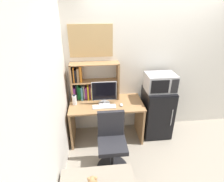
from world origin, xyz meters
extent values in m
cube|color=silver|center=(0.40, 0.02, 1.30)|extent=(6.40, 0.04, 2.60)
cube|color=silver|center=(-1.62, -1.60, 1.30)|extent=(0.04, 4.40, 2.60)
cube|color=#997047|center=(-0.90, -0.33, 0.74)|extent=(1.30, 0.67, 0.03)
cube|color=#997047|center=(-1.53, -0.33, 0.36)|extent=(0.04, 0.60, 0.73)
cube|color=#997047|center=(-0.27, -0.33, 0.36)|extent=(0.04, 0.60, 0.73)
cube|color=#997047|center=(-1.49, -0.12, 1.10)|extent=(0.03, 0.24, 0.68)
cube|color=#997047|center=(-0.66, -0.12, 1.10)|extent=(0.03, 0.24, 0.68)
cube|color=#997047|center=(-1.08, -0.12, 1.43)|extent=(0.86, 0.24, 0.01)
cube|color=#997047|center=(-1.08, -0.12, 1.10)|extent=(0.80, 0.24, 0.01)
cube|color=purple|center=(-1.46, -0.11, 0.88)|extent=(0.03, 0.20, 0.25)
cube|color=black|center=(-1.43, -0.10, 0.91)|extent=(0.02, 0.18, 0.30)
cube|color=#197233|center=(-1.40, -0.09, 0.90)|extent=(0.02, 0.15, 0.29)
cube|color=#197233|center=(-1.37, -0.09, 0.88)|extent=(0.04, 0.13, 0.24)
cube|color=teal|center=(-1.33, -0.11, 0.88)|extent=(0.03, 0.20, 0.25)
cube|color=silver|center=(-1.29, -0.09, 0.88)|extent=(0.02, 0.13, 0.25)
cube|color=purple|center=(-1.26, -0.09, 0.87)|extent=(0.03, 0.15, 0.23)
cube|color=gold|center=(-1.22, -0.11, 0.89)|extent=(0.03, 0.20, 0.27)
cube|color=purple|center=(-1.18, -0.09, 0.89)|extent=(0.03, 0.14, 0.27)
cube|color=gold|center=(-1.15, -0.10, 0.88)|extent=(0.03, 0.18, 0.24)
cube|color=black|center=(-1.47, -0.09, 1.22)|extent=(0.02, 0.15, 0.23)
cube|color=orange|center=(-1.44, -0.10, 1.25)|extent=(0.02, 0.18, 0.28)
cube|color=black|center=(-1.42, -0.10, 1.22)|extent=(0.03, 0.17, 0.22)
cube|color=brown|center=(-1.37, -0.11, 1.23)|extent=(0.04, 0.20, 0.26)
cube|color=orange|center=(-1.33, -0.10, 1.25)|extent=(0.04, 0.17, 0.29)
cylinder|color=#B7B7BC|center=(-0.93, -0.35, 0.76)|extent=(0.20, 0.20, 0.02)
cylinder|color=#B7B7BC|center=(-0.93, -0.35, 0.81)|extent=(0.04, 0.04, 0.07)
cube|color=#B7B7BC|center=(-0.93, -0.35, 1.00)|extent=(0.43, 0.01, 0.35)
cube|color=black|center=(-0.93, -0.35, 1.00)|extent=(0.41, 0.02, 0.32)
cube|color=silver|center=(-0.95, -0.47, 0.77)|extent=(0.40, 0.13, 0.02)
ellipsoid|color=silver|center=(-0.64, -0.45, 0.77)|extent=(0.05, 0.09, 0.04)
cylinder|color=silver|center=(-1.45, -0.32, 0.84)|extent=(0.08, 0.08, 0.17)
cylinder|color=black|center=(-1.45, -0.32, 0.94)|extent=(0.04, 0.04, 0.02)
cube|color=black|center=(0.07, -0.29, 0.47)|extent=(0.52, 0.52, 0.94)
cube|color=black|center=(0.07, -0.56, 0.47)|extent=(0.50, 0.01, 0.91)
cylinder|color=#B2B2B7|center=(0.26, -0.57, 0.52)|extent=(0.01, 0.01, 0.33)
cube|color=#ADADB2|center=(0.07, -0.29, 1.10)|extent=(0.52, 0.39, 0.31)
cube|color=black|center=(0.00, -0.49, 1.10)|extent=(0.31, 0.01, 0.24)
cube|color=black|center=(0.26, -0.49, 1.10)|extent=(0.12, 0.01, 0.25)
cylinder|color=black|center=(-0.88, -1.11, 0.02)|extent=(0.48, 0.48, 0.04)
cylinder|color=black|center=(-0.88, -1.11, 0.24)|extent=(0.04, 0.04, 0.44)
cube|color=#232328|center=(-0.88, -1.11, 0.48)|extent=(0.42, 0.42, 0.07)
cube|color=#232328|center=(-0.88, -0.92, 0.73)|extent=(0.40, 0.06, 0.42)
sphere|color=#AD7F51|center=(-1.17, -1.80, 0.63)|extent=(0.10, 0.10, 0.10)
sphere|color=#AD7F51|center=(-1.21, -1.80, 0.67)|extent=(0.04, 0.04, 0.04)
sphere|color=#AD7F51|center=(-1.13, -1.80, 0.67)|extent=(0.04, 0.04, 0.04)
cube|color=tan|center=(-1.12, -0.01, 1.79)|extent=(0.74, 0.02, 0.54)
camera|label=1|loc=(-1.10, -3.17, 2.36)|focal=29.27mm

